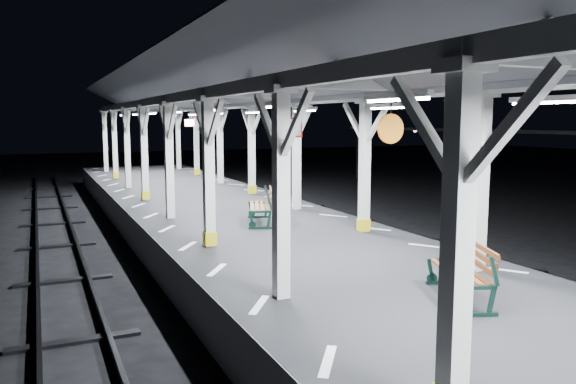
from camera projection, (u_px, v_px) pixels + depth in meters
ground at (331, 304)px, 11.64m from camera, size 120.00×120.00×0.00m
platform at (331, 281)px, 11.58m from camera, size 6.00×50.00×1.00m
hazard_stripes_left at (217, 270)px, 10.52m from camera, size 1.00×48.00×0.01m
hazard_stripes_right at (428, 246)px, 12.51m from camera, size 1.00×48.00×0.01m
track_left at (74, 339)px, 9.60m from camera, size 2.20×60.00×0.16m
track_right at (512, 274)px, 13.66m from camera, size 2.20×60.00×0.16m
canopy at (334, 81)px, 11.05m from camera, size 5.40×49.00×4.65m
bench_near at (466, 270)px, 8.75m from camera, size 1.18×1.76×0.90m
bench_mid at (263, 205)px, 15.24m from camera, size 1.19×1.87×0.95m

